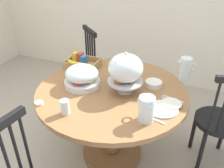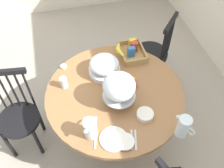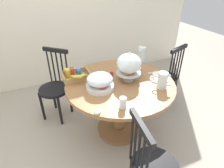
{
  "view_description": "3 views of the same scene",
  "coord_description": "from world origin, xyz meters",
  "views": [
    {
      "loc": [
        0.76,
        -1.37,
        1.75
      ],
      "look_at": [
        0.15,
        0.16,
        0.79
      ],
      "focal_mm": 37.8,
      "sensor_mm": 36.0,
      "label": 1
    },
    {
      "loc": [
        1.47,
        -0.2,
        2.51
      ],
      "look_at": [
        0.05,
        0.16,
        0.74
      ],
      "focal_mm": 40.11,
      "sensor_mm": 36.0,
      "label": 2
    },
    {
      "loc": [
        -0.7,
        -1.51,
        1.86
      ],
      "look_at": [
        0.05,
        0.16,
        0.74
      ],
      "focal_mm": 30.77,
      "sensor_mm": 36.0,
      "label": 3
    }
  ],
  "objects": [
    {
      "name": "pastry_stand_with_dome",
      "position": [
        0.26,
        0.17,
        0.94
      ],
      "size": [
        0.28,
        0.28,
        0.34
      ],
      "color": "silver",
      "rests_on": "dining_table"
    },
    {
      "name": "milk_pitcher",
      "position": [
        0.67,
        0.56,
        0.83
      ],
      "size": [
        0.17,
        0.11,
        0.2
      ],
      "color": "silver",
      "rests_on": "dining_table"
    },
    {
      "name": "table_knife",
      "position": [
        0.63,
        0.17,
        0.74
      ],
      "size": [
        0.17,
        0.06,
        0.01
      ],
      "primitive_type": "cube",
      "rotation": [
        0.0,
        0.0,
        6.01
      ],
      "color": "silver",
      "rests_on": "dining_table"
    },
    {
      "name": "china_plate_small",
      "position": [
        0.64,
        0.11,
        0.76
      ],
      "size": [
        0.15,
        0.15,
        0.01
      ],
      "primitive_type": "cylinder",
      "color": "white",
      "rests_on": "china_plate_large"
    },
    {
      "name": "ground_plane",
      "position": [
        0.0,
        0.0,
        0.0
      ],
      "size": [
        10.0,
        10.0,
        0.0
      ],
      "primitive_type": "plane",
      "color": "#A89E8E"
    },
    {
      "name": "jam_jar_apricot",
      "position": [
        0.06,
        0.36,
        0.76
      ],
      "size": [
        0.04,
        0.04,
        0.04
      ],
      "primitive_type": "cylinder",
      "color": "orange",
      "rests_on": "dining_table"
    },
    {
      "name": "windsor_chair_by_cabinet",
      "position": [
        -0.0,
        -0.75,
        0.45
      ],
      "size": [
        0.4,
        0.4,
        0.97
      ],
      "color": "black",
      "rests_on": "ground_plane"
    },
    {
      "name": "fruit_platter_covered",
      "position": [
        -0.11,
        0.13,
        0.83
      ],
      "size": [
        0.3,
        0.3,
        0.18
      ],
      "color": "silver",
      "rests_on": "dining_table"
    },
    {
      "name": "orange_juice_pitcher",
      "position": [
        0.5,
        -0.12,
        0.82
      ],
      "size": [
        0.16,
        0.14,
        0.18
      ],
      "color": "silver",
      "rests_on": "dining_table"
    },
    {
      "name": "dining_table",
      "position": [
        0.15,
        0.16,
        0.54
      ],
      "size": [
        1.24,
        1.24,
        0.74
      ],
      "color": "olive",
      "rests_on": "ground_plane"
    },
    {
      "name": "dinner_fork",
      "position": [
        0.64,
        0.2,
        0.74
      ],
      "size": [
        0.17,
        0.06,
        0.01
      ],
      "primitive_type": "cube",
      "rotation": [
        0.0,
        0.0,
        6.01
      ],
      "color": "silver",
      "rests_on": "dining_table"
    },
    {
      "name": "butter_dish",
      "position": [
        -0.27,
        -0.24,
        0.75
      ],
      "size": [
        0.06,
        0.06,
        0.02
      ],
      "primitive_type": "cylinder",
      "color": "beige",
      "rests_on": "dining_table"
    },
    {
      "name": "drinking_glass",
      "position": [
        -0.03,
        -0.26,
        0.8
      ],
      "size": [
        0.06,
        0.06,
        0.11
      ],
      "primitive_type": "cylinder",
      "color": "silver",
      "rests_on": "dining_table"
    },
    {
      "name": "cereal_basket",
      "position": [
        -0.29,
        0.45,
        0.78
      ],
      "size": [
        0.32,
        0.3,
        0.12
      ],
      "color": "tan",
      "rests_on": "dining_table"
    },
    {
      "name": "china_plate_large",
      "position": [
        0.59,
        0.04,
        0.75
      ],
      "size": [
        0.22,
        0.22,
        0.01
      ],
      "primitive_type": "cylinder",
      "color": "white",
      "rests_on": "dining_table"
    },
    {
      "name": "cereal_bowl",
      "position": [
        0.45,
        0.34,
        0.76
      ],
      "size": [
        0.14,
        0.14,
        0.04
      ],
      "primitive_type": "cylinder",
      "color": "white",
      "rests_on": "dining_table"
    },
    {
      "name": "windsor_chair_near_window",
      "position": [
        -0.51,
        0.81,
        0.45
      ],
      "size": [
        0.47,
        0.47,
        0.97
      ],
      "color": "black",
      "rests_on": "ground_plane"
    },
    {
      "name": "jam_jar_strawberry",
      "position": [
        0.13,
        0.36,
        0.76
      ],
      "size": [
        0.04,
        0.04,
        0.04
      ],
      "primitive_type": "cylinder",
      "color": "#B7282D",
      "rests_on": "dining_table"
    },
    {
      "name": "soup_spoon",
      "position": [
        0.55,
        -0.1,
        0.74
      ],
      "size": [
        0.17,
        0.06,
        0.01
      ],
      "primitive_type": "cube",
      "rotation": [
        0.0,
        0.0,
        6.01
      ],
      "color": "silver",
      "rests_on": "dining_table"
    }
  ]
}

